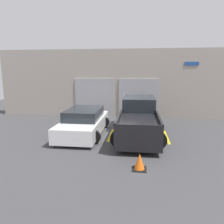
{
  "coord_description": "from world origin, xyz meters",
  "views": [
    {
      "loc": [
        1.39,
        -11.94,
        3.24
      ],
      "look_at": [
        0.0,
        -0.83,
        1.1
      ],
      "focal_mm": 35.0,
      "sensor_mm": 36.0,
      "label": 1
    }
  ],
  "objects": [
    {
      "name": "sedan_white",
      "position": [
        -1.39,
        -1.3,
        0.62
      ],
      "size": [
        2.25,
        4.59,
        1.31
      ],
      "color": "white",
      "rests_on": "ground"
    },
    {
      "name": "shophouse_building",
      "position": [
        -0.0,
        3.29,
        2.31
      ],
      "size": [
        17.12,
        0.68,
        4.66
      ],
      "color": "#9E9389",
      "rests_on": "ground"
    },
    {
      "name": "parking_stripe_left",
      "position": [
        0.0,
        -1.33,
        0.0
      ],
      "size": [
        0.12,
        2.2,
        0.01
      ],
      "primitive_type": "cube",
      "color": "gold",
      "rests_on": "ground"
    },
    {
      "name": "pickup_truck",
      "position": [
        1.39,
        -0.99,
        0.83
      ],
      "size": [
        2.39,
        5.58,
        1.79
      ],
      "color": "black",
      "rests_on": "ground"
    },
    {
      "name": "parking_stripe_far_left",
      "position": [
        -2.78,
        -1.33,
        0.0
      ],
      "size": [
        0.12,
        2.2,
        0.01
      ],
      "primitive_type": "cube",
      "color": "gold",
      "rests_on": "ground"
    },
    {
      "name": "parking_stripe_centre",
      "position": [
        2.78,
        -1.33,
        0.0
      ],
      "size": [
        0.12,
        2.2,
        0.01
      ],
      "primitive_type": "cube",
      "color": "gold",
      "rests_on": "ground"
    },
    {
      "name": "traffic_cone",
      "position": [
        1.45,
        -5.11,
        0.25
      ],
      "size": [
        0.47,
        0.47,
        0.55
      ],
      "color": "black",
      "rests_on": "ground"
    },
    {
      "name": "ground_plane",
      "position": [
        0.0,
        0.0,
        0.0
      ],
      "size": [
        28.0,
        28.0,
        0.0
      ],
      "primitive_type": "plane",
      "color": "#3D3D3F"
    }
  ]
}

